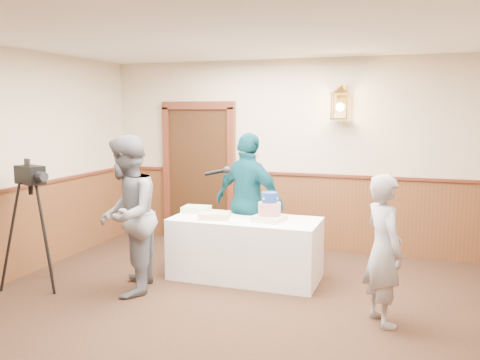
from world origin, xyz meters
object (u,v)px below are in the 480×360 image
object	(u,v)px
display_table	(245,248)
interviewer	(127,215)
assistant_p	(249,202)
tiered_cake	(269,210)
tv_camera_rig	(33,233)
sheet_cake_yellow	(215,216)
sheet_cake_green	(196,209)
baker	(384,250)

from	to	relation	value
display_table	interviewer	size ratio (longest dim) A/B	1.00
assistant_p	tiered_cake	bearing A→B (deg)	154.70
tv_camera_rig	tiered_cake	bearing A→B (deg)	41.83
interviewer	assistant_p	world-z (taller)	interviewer
sheet_cake_yellow	sheet_cake_green	bearing A→B (deg)	142.80
display_table	tiered_cake	xyz separation A→B (m)	(0.31, -0.03, 0.51)
display_table	sheet_cake_yellow	size ratio (longest dim) A/B	5.06
sheet_cake_green	interviewer	world-z (taller)	interviewer
assistant_p	sheet_cake_green	bearing A→B (deg)	37.13
tiered_cake	sheet_cake_green	xyz separation A→B (m)	(-1.03, 0.18, -0.10)
sheet_cake_yellow	baker	bearing A→B (deg)	-19.20
tiered_cake	sheet_cake_yellow	world-z (taller)	tiered_cake
display_table	baker	bearing A→B (deg)	-26.47
display_table	sheet_cake_yellow	xyz separation A→B (m)	(-0.35, -0.13, 0.41)
interviewer	assistant_p	xyz separation A→B (m)	(1.02, 1.27, -0.01)
sheet_cake_green	baker	world-z (taller)	baker
tiered_cake	baker	xyz separation A→B (m)	(1.37, -0.81, -0.15)
assistant_p	tv_camera_rig	bearing A→B (deg)	54.25
interviewer	baker	size ratio (longest dim) A/B	1.22
tiered_cake	sheet_cake_yellow	distance (m)	0.68
tv_camera_rig	display_table	bearing A→B (deg)	45.32
sheet_cake_green	display_table	bearing A→B (deg)	-11.78
tiered_cake	assistant_p	distance (m)	0.54
baker	tv_camera_rig	xyz separation A→B (m)	(-3.90, -0.28, -0.09)
sheet_cake_green	baker	bearing A→B (deg)	-22.35
sheet_cake_green	interviewer	xyz separation A→B (m)	(-0.37, -1.06, 0.11)
sheet_cake_green	sheet_cake_yellow	bearing A→B (deg)	-37.20
sheet_cake_yellow	tv_camera_rig	world-z (taller)	tv_camera_rig
interviewer	assistant_p	bearing A→B (deg)	121.74
sheet_cake_yellow	interviewer	world-z (taller)	interviewer
sheet_cake_green	tiered_cake	bearing A→B (deg)	-9.93
display_table	tiered_cake	world-z (taller)	tiered_cake
interviewer	tv_camera_rig	distance (m)	1.17
interviewer	display_table	bearing A→B (deg)	110.57
interviewer	sheet_cake_yellow	bearing A→B (deg)	117.42
sheet_cake_yellow	interviewer	bearing A→B (deg)	-133.21
sheet_cake_green	assistant_p	xyz separation A→B (m)	(0.65, 0.20, 0.10)
assistant_p	tv_camera_rig	world-z (taller)	assistant_p
tv_camera_rig	sheet_cake_green	bearing A→B (deg)	58.83
sheet_cake_green	assistant_p	distance (m)	0.69
display_table	interviewer	world-z (taller)	interviewer
display_table	sheet_cake_green	world-z (taller)	sheet_cake_green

